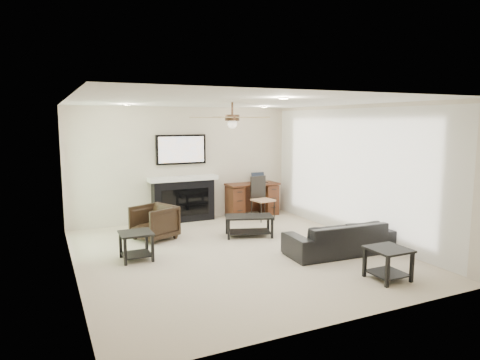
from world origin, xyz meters
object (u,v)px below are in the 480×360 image
(fireplace_unit, at_px, (183,178))
(desk, at_px, (252,199))
(armchair, at_px, (154,223))
(sofa, at_px, (340,238))
(coffee_table, at_px, (249,226))

(fireplace_unit, relative_size, desk, 1.57)
(armchair, height_order, desk, desk)
(fireplace_unit, height_order, desk, fireplace_unit)
(sofa, distance_m, fireplace_unit, 3.76)
(armchair, relative_size, fireplace_unit, 0.37)
(coffee_table, relative_size, fireplace_unit, 0.47)
(fireplace_unit, xyz_separation_m, desk, (1.64, -0.07, -0.57))
(sofa, bearing_deg, coffee_table, -57.34)
(desk, bearing_deg, fireplace_unit, 177.51)
(armchair, xyz_separation_m, fireplace_unit, (0.94, 1.15, 0.63))
(coffee_table, bearing_deg, sofa, -42.11)
(sofa, bearing_deg, fireplace_unit, -60.06)
(armchair, bearing_deg, sofa, 26.86)
(sofa, relative_size, fireplace_unit, 0.96)
(armchair, bearing_deg, desk, 89.19)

